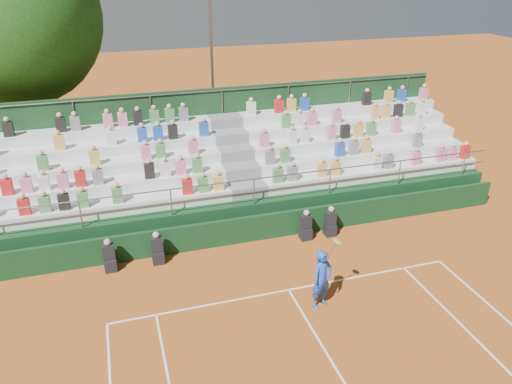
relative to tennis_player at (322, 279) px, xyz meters
name	(u,v)px	position (x,y,z in m)	size (l,w,h in m)	color
ground	(289,290)	(-0.64, 0.97, -0.94)	(90.00, 90.00, 0.00)	#A6511B
courtside_wall	(258,228)	(-0.64, 4.17, -0.44)	(20.00, 0.15, 1.00)	black
line_officials	(231,239)	(-1.80, 3.72, -0.47)	(8.31, 0.40, 1.19)	black
grandstand	(235,178)	(-0.64, 7.41, 0.14)	(20.00, 5.20, 4.40)	black
tennis_player	(322,279)	(0.00, 0.00, 0.00)	(0.93, 0.67, 2.22)	blue
tree_east	(11,18)	(-8.73, 13.10, 6.12)	(7.40, 7.40, 10.78)	#392614
floodlight_mast	(211,52)	(0.03, 14.40, 4.06)	(0.60, 0.25, 8.64)	gray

